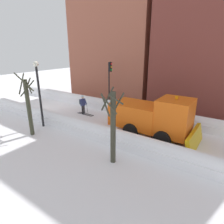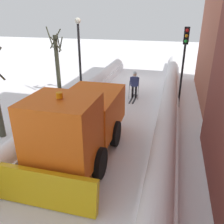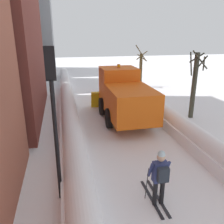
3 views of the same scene
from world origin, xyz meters
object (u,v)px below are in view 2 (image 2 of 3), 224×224
object	(u,v)px
plow_truck	(79,122)
bare_tree_near	(57,62)
street_lamp	(79,46)
skier	(135,83)
traffic_light_pole	(184,53)

from	to	relation	value
plow_truck	bare_tree_near	bearing A→B (deg)	-57.90
street_lamp	skier	bearing A→B (deg)	171.91
street_lamp	plow_truck	bearing A→B (deg)	111.63
plow_truck	skier	size ratio (longest dim) A/B	3.31
skier	street_lamp	bearing A→B (deg)	-8.09
plow_truck	skier	xyz separation A→B (m)	(-0.89, -7.34, -0.48)
traffic_light_pole	street_lamp	xyz separation A→B (m)	(6.91, -1.62, -0.04)
bare_tree_near	traffic_light_pole	bearing A→B (deg)	173.43
plow_truck	bare_tree_near	distance (m)	8.58
plow_truck	traffic_light_pole	world-z (taller)	traffic_light_pole
traffic_light_pole	plow_truck	bearing A→B (deg)	59.06
skier	plow_truck	bearing A→B (deg)	83.10
plow_truck	traffic_light_pole	bearing A→B (deg)	-120.94
skier	traffic_light_pole	xyz separation A→B (m)	(-2.88, 1.05, 2.23)
plow_truck	skier	bearing A→B (deg)	-96.90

